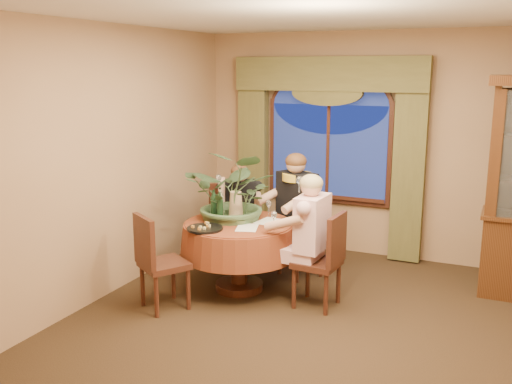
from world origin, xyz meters
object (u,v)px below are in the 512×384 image
at_px(chair_back_right, 300,235).
at_px(stoneware_vase, 236,206).
at_px(wine_bottle_2, 214,204).
at_px(dining_table, 239,256).
at_px(person_back, 240,215).
at_px(person_pink, 312,241).
at_px(wine_bottle_0, 220,205).
at_px(olive_bowl, 239,222).
at_px(centerpiece_plant, 236,160).
at_px(wine_bottle_1, 220,208).
at_px(chair_right, 317,260).
at_px(person_scarf, 297,214).
at_px(chair_front_left, 164,262).
at_px(wine_bottle_3, 220,202).
at_px(chair_back, 228,226).

xyz_separation_m(chair_back_right, stoneware_vase, (-0.54, -0.57, 0.42)).
height_order(chair_back_right, wine_bottle_2, wine_bottle_2).
relative_size(dining_table, person_back, 1.02).
bearing_deg(dining_table, person_pink, -3.71).
bearing_deg(person_back, wine_bottle_0, 74.15).
relative_size(chair_back_right, olive_bowl, 5.94).
distance_m(dining_table, wine_bottle_2, 0.62).
bearing_deg(person_pink, wine_bottle_2, 90.42).
distance_m(centerpiece_plant, wine_bottle_1, 0.54).
distance_m(person_back, wine_bottle_0, 0.79).
bearing_deg(person_pink, olive_bowl, 93.22).
bearing_deg(chair_back_right, person_back, 28.55).
xyz_separation_m(centerpiece_plant, wine_bottle_0, (-0.13, -0.12, -0.48)).
xyz_separation_m(chair_right, centerpiece_plant, (-1.00, 0.21, 0.92)).
bearing_deg(stoneware_vase, person_scarf, 53.90).
bearing_deg(wine_bottle_2, chair_back_right, 41.50).
bearing_deg(wine_bottle_2, wine_bottle_0, 15.16).
xyz_separation_m(person_pink, person_scarf, (-0.46, 0.80, 0.04)).
height_order(chair_front_left, wine_bottle_2, wine_bottle_2).
relative_size(person_back, person_scarf, 0.87).
bearing_deg(chair_back_right, wine_bottle_0, 77.07).
bearing_deg(chair_right, wine_bottle_3, 84.83).
height_order(chair_back_right, wine_bottle_0, wine_bottle_0).
xyz_separation_m(chair_back, person_pink, (1.32, -0.75, 0.19)).
relative_size(centerpiece_plant, wine_bottle_0, 3.47).
bearing_deg(dining_table, wine_bottle_2, 177.89).
xyz_separation_m(chair_front_left, person_pink, (1.30, 0.68, 0.19)).
relative_size(person_pink, wine_bottle_1, 4.08).
relative_size(chair_back_right, person_back, 0.77).
distance_m(chair_back, person_back, 0.20).
bearing_deg(stoneware_vase, dining_table, -51.40).
xyz_separation_m(wine_bottle_0, wine_bottle_2, (-0.07, -0.02, 0.00)).
bearing_deg(wine_bottle_1, centerpiece_plant, 71.62).
bearing_deg(dining_table, chair_front_left, -122.33).
bearing_deg(chair_front_left, chair_back_right, 89.36).
bearing_deg(dining_table, centerpiece_plant, 125.42).
bearing_deg(olive_bowl, centerpiece_plant, 124.04).
bearing_deg(wine_bottle_0, chair_back, 110.40).
bearing_deg(dining_table, stoneware_vase, 128.60).
bearing_deg(wine_bottle_2, stoneware_vase, 24.70).
xyz_separation_m(chair_back, chair_front_left, (0.02, -1.43, 0.00)).
relative_size(stoneware_vase, centerpiece_plant, 0.27).
bearing_deg(wine_bottle_3, wine_bottle_2, -96.14).
distance_m(chair_back, chair_front_left, 1.43).
distance_m(chair_back_right, wine_bottle_1, 1.08).
height_order(person_pink, wine_bottle_0, person_pink).
xyz_separation_m(chair_back, centerpiece_plant, (0.38, -0.55, 0.92)).
height_order(person_pink, centerpiece_plant, centerpiece_plant).
bearing_deg(wine_bottle_3, dining_table, -24.30).
distance_m(dining_table, wine_bottle_1, 0.57).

